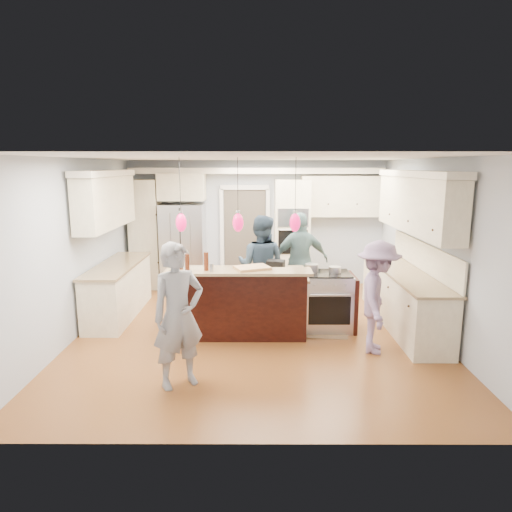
{
  "coord_description": "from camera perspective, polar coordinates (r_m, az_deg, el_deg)",
  "views": [
    {
      "loc": [
        0.02,
        -6.88,
        2.58
      ],
      "look_at": [
        0.0,
        0.35,
        1.15
      ],
      "focal_mm": 32.0,
      "sensor_mm": 36.0,
      "label": 1
    }
  ],
  "objects": [
    {
      "name": "beer_bottle_a",
      "position": [
        6.64,
        -9.39,
        -0.59
      ],
      "size": [
        0.06,
        0.06,
        0.24
      ],
      "primitive_type": "cylinder",
      "rotation": [
        0.0,
        0.0,
        -0.03
      ],
      "color": "#481D0D",
      "rests_on": "kitchen_island"
    },
    {
      "name": "drink_can",
      "position": [
        6.42,
        -5.6,
        -1.45
      ],
      "size": [
        0.08,
        0.08,
        0.12
      ],
      "primitive_type": "cylinder",
      "rotation": [
        0.0,
        0.0,
        0.28
      ],
      "color": "#B7B7BC",
      "rests_on": "kitchen_island"
    },
    {
      "name": "ground_plane",
      "position": [
        7.35,
        -0.01,
        -9.37
      ],
      "size": [
        6.0,
        6.0,
        0.0
      ],
      "primitive_type": "plane",
      "color": "brown",
      "rests_on": "ground"
    },
    {
      "name": "kitchen_island",
      "position": [
        7.26,
        -1.97,
        -5.58
      ],
      "size": [
        2.1,
        1.46,
        1.12
      ],
      "color": "black",
      "rests_on": "ground"
    },
    {
      "name": "left_cabinets",
      "position": [
        8.21,
        -17.32,
        -0.02
      ],
      "size": [
        0.64,
        2.3,
        2.51
      ],
      "color": "#F6EDC8",
      "rests_on": "ground"
    },
    {
      "name": "pot_large",
      "position": [
        7.33,
        6.97,
        -1.47
      ],
      "size": [
        0.22,
        0.22,
        0.13
      ],
      "primitive_type": "cylinder",
      "color": "#B7B7BC",
      "rests_on": "island_range"
    },
    {
      "name": "beer_bottle_b",
      "position": [
        6.43,
        -8.6,
        -0.88
      ],
      "size": [
        0.07,
        0.07,
        0.26
      ],
      "primitive_type": "cylinder",
      "rotation": [
        0.0,
        0.0,
        -0.01
      ],
      "color": "#481D0D",
      "rests_on": "kitchen_island"
    },
    {
      "name": "pot_small",
      "position": [
        7.34,
        9.84,
        -1.67
      ],
      "size": [
        0.19,
        0.19,
        0.09
      ],
      "primitive_type": "cylinder",
      "color": "#B7B7BC",
      "rests_on": "island_range"
    },
    {
      "name": "pendant_lights",
      "position": [
        6.42,
        -2.26,
        4.24
      ],
      "size": [
        1.75,
        0.15,
        1.03
      ],
      "color": "black",
      "rests_on": "ground"
    },
    {
      "name": "room_shell",
      "position": [
        6.92,
        -0.01,
        4.87
      ],
      "size": [
        5.54,
        6.04,
        2.72
      ],
      "color": "#B2BCC6",
      "rests_on": "ground"
    },
    {
      "name": "back_upper_cabinets",
      "position": [
        9.71,
        -4.39,
        5.79
      ],
      "size": [
        5.3,
        0.61,
        2.54
      ],
      "color": "#F6EDC8",
      "rests_on": "ground"
    },
    {
      "name": "cutting_board",
      "position": [
        6.57,
        -0.48,
        -1.48
      ],
      "size": [
        0.57,
        0.49,
        0.04
      ],
      "primitive_type": "cube",
      "rotation": [
        0.0,
        0.0,
        0.38
      ],
      "color": "tan",
      "rests_on": "kitchen_island"
    },
    {
      "name": "oven_column",
      "position": [
        9.68,
        4.49,
        2.67
      ],
      "size": [
        0.72,
        0.69,
        2.3
      ],
      "color": "#F6EDC8",
      "rests_on": "ground"
    },
    {
      "name": "island_range",
      "position": [
        7.43,
        9.03,
        -5.56
      ],
      "size": [
        0.82,
        0.71,
        0.92
      ],
      "color": "#B7B7BC",
      "rests_on": "ground"
    },
    {
      "name": "person_bar_end",
      "position": [
        5.44,
        -9.68,
        -7.36
      ],
      "size": [
        0.76,
        0.69,
        1.73
      ],
      "primitive_type": "imported",
      "rotation": [
        0.0,
        0.0,
        0.57
      ],
      "color": "gray",
      "rests_on": "ground"
    },
    {
      "name": "person_far_left",
      "position": [
        7.91,
        0.63,
        -1.22
      ],
      "size": [
        1.01,
        0.89,
        1.76
      ],
      "primitive_type": "imported",
      "rotation": [
        0.0,
        0.0,
        2.84
      ],
      "color": "#283B4E",
      "rests_on": "ground"
    },
    {
      "name": "person_far_right",
      "position": [
        8.33,
        5.59,
        -0.62
      ],
      "size": [
        1.1,
        0.64,
        1.77
      ],
      "primitive_type": "imported",
      "rotation": [
        0.0,
        0.0,
        3.35
      ],
      "color": "slate",
      "rests_on": "ground"
    },
    {
      "name": "water_bottle",
      "position": [
        6.51,
        -8.83,
        -0.62
      ],
      "size": [
        0.08,
        0.08,
        0.28
      ],
      "primitive_type": "cylinder",
      "rotation": [
        0.0,
        0.0,
        -0.19
      ],
      "color": "silver",
      "rests_on": "kitchen_island"
    },
    {
      "name": "refrigerator",
      "position": [
        9.79,
        -9.07,
        1.18
      ],
      "size": [
        0.9,
        0.7,
        1.8
      ],
      "primitive_type": "cube",
      "color": "#B7B7BC",
      "rests_on": "ground"
    },
    {
      "name": "right_counter_run",
      "position": [
        7.73,
        18.45,
        -0.77
      ],
      "size": [
        0.64,
        3.1,
        2.51
      ],
      "color": "#F6EDC8",
      "rests_on": "ground"
    },
    {
      "name": "person_range_side",
      "position": [
        6.56,
        14.95,
        -5.0
      ],
      "size": [
        0.82,
        1.14,
        1.59
      ],
      "primitive_type": "imported",
      "rotation": [
        0.0,
        0.0,
        1.33
      ],
      "color": "gray",
      "rests_on": "ground"
    },
    {
      "name": "beer_bottle_c",
      "position": [
        6.49,
        -6.24,
        -0.69
      ],
      "size": [
        0.07,
        0.07,
        0.26
      ],
      "primitive_type": "cylinder",
      "rotation": [
        0.0,
        0.0,
        -0.07
      ],
      "color": "#481D0D",
      "rests_on": "kitchen_island"
    },
    {
      "name": "floor_rug",
      "position": [
        7.53,
        8.74,
        -8.92
      ],
      "size": [
        0.73,
        0.99,
        0.01
      ],
      "primitive_type": "cube",
      "rotation": [
        0.0,
        0.0,
        -0.11
      ],
      "color": "#987453",
      "rests_on": "ground"
    }
  ]
}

